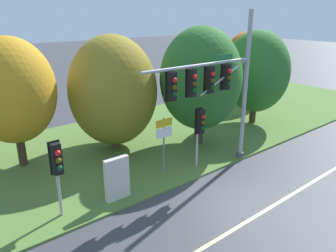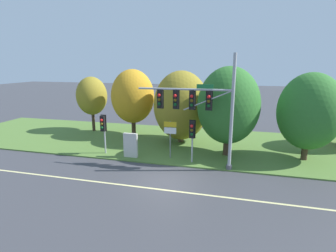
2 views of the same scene
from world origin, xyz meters
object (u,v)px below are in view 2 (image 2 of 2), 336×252
(info_kiosk, at_px, (131,145))
(tree_behind_signpost, at_px, (181,106))
(route_sign_post, at_px, (170,133))
(tree_left_of_mast, at_px, (133,97))
(tree_tall_centre, at_px, (310,112))
(pedestrian_signal_further_along, at_px, (103,126))
(tree_mid_verge, at_px, (228,106))
(tree_nearest_road, at_px, (92,96))
(pedestrian_signal_near_kerb, at_px, (192,132))
(traffic_signal_mast, at_px, (200,105))

(info_kiosk, bearing_deg, tree_behind_signpost, 60.37)
(info_kiosk, bearing_deg, route_sign_post, 11.00)
(tree_left_of_mast, xyz_separation_m, tree_tall_centre, (15.02, -3.24, -0.27))
(route_sign_post, xyz_separation_m, tree_tall_centre, (9.88, 2.20, 1.70))
(pedestrian_signal_further_along, xyz_separation_m, tree_mid_verge, (9.47, 2.19, 1.64))
(tree_nearest_road, bearing_deg, tree_mid_verge, -17.21)
(tree_nearest_road, bearing_deg, pedestrian_signal_further_along, -54.26)
(tree_nearest_road, xyz_separation_m, tree_behind_signpost, (9.98, -1.71, -0.38))
(pedestrian_signal_near_kerb, xyz_separation_m, tree_mid_verge, (2.36, 2.44, 1.63))
(tree_left_of_mast, height_order, tree_mid_verge, tree_mid_verge)
(tree_nearest_road, height_order, tree_mid_verge, tree_mid_verge)
(pedestrian_signal_further_along, relative_size, tree_mid_verge, 0.46)
(tree_tall_centre, bearing_deg, info_kiosk, -167.82)
(route_sign_post, xyz_separation_m, tree_left_of_mast, (-5.14, 5.44, 1.97))
(pedestrian_signal_further_along, bearing_deg, pedestrian_signal_near_kerb, -2.03)
(pedestrian_signal_further_along, bearing_deg, tree_left_of_mast, 88.01)
(tree_mid_verge, xyz_separation_m, tree_tall_centre, (5.76, 0.39, -0.27))
(pedestrian_signal_further_along, relative_size, tree_left_of_mast, 0.48)
(pedestrian_signal_further_along, relative_size, tree_behind_signpost, 0.49)
(tree_left_of_mast, bearing_deg, tree_mid_verge, -21.41)
(tree_behind_signpost, bearing_deg, tree_nearest_road, 170.27)
(pedestrian_signal_near_kerb, bearing_deg, tree_mid_verge, 45.96)
(tree_mid_verge, bearing_deg, tree_nearest_road, 162.79)
(tree_left_of_mast, bearing_deg, tree_tall_centre, -12.18)
(traffic_signal_mast, distance_m, tree_behind_signpost, 6.22)
(tree_nearest_road, bearing_deg, tree_left_of_mast, -8.82)
(pedestrian_signal_near_kerb, height_order, pedestrian_signal_further_along, pedestrian_signal_near_kerb)
(tree_left_of_mast, height_order, tree_behind_signpost, tree_left_of_mast)
(tree_mid_verge, bearing_deg, tree_tall_centre, 3.88)
(pedestrian_signal_further_along, bearing_deg, tree_tall_centre, 9.61)
(tree_nearest_road, xyz_separation_m, tree_tall_centre, (19.96, -4.01, -0.09))
(tree_left_of_mast, height_order, info_kiosk, tree_left_of_mast)
(route_sign_post, bearing_deg, tree_tall_centre, 12.53)
(traffic_signal_mast, distance_m, tree_tall_centre, 8.27)
(route_sign_post, distance_m, tree_nearest_road, 11.97)
(tree_nearest_road, distance_m, tree_mid_verge, 14.88)
(pedestrian_signal_near_kerb, relative_size, route_sign_post, 1.10)
(tree_mid_verge, bearing_deg, info_kiosk, -161.45)
(pedestrian_signal_near_kerb, distance_m, route_sign_post, 1.91)
(pedestrian_signal_further_along, xyz_separation_m, tree_tall_centre, (15.22, 2.58, 1.37))
(tree_left_of_mast, xyz_separation_m, info_kiosk, (2.15, -6.02, -3.00))
(tree_nearest_road, relative_size, tree_behind_signpost, 0.89)
(route_sign_post, height_order, tree_mid_verge, tree_mid_verge)
(pedestrian_signal_near_kerb, relative_size, tree_behind_signpost, 0.49)
(pedestrian_signal_near_kerb, xyz_separation_m, pedestrian_signal_further_along, (-7.11, 0.25, -0.01))
(tree_left_of_mast, xyz_separation_m, tree_behind_signpost, (5.04, -0.94, -0.56))
(pedestrian_signal_near_kerb, relative_size, pedestrian_signal_further_along, 1.00)
(tree_nearest_road, relative_size, tree_tall_centre, 0.89)
(route_sign_post, relative_size, tree_left_of_mast, 0.44)
(tree_mid_verge, xyz_separation_m, info_kiosk, (-7.11, -2.39, -3.00))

